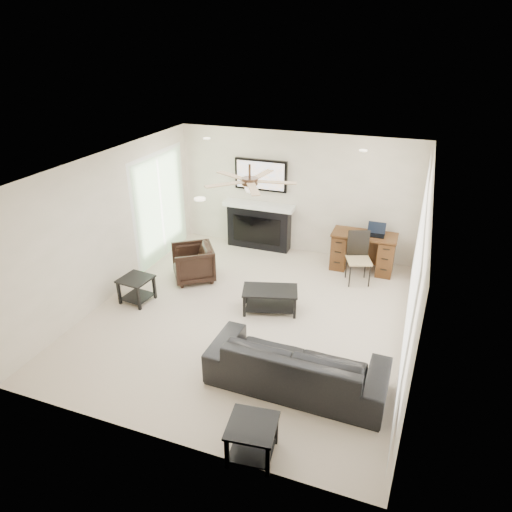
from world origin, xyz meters
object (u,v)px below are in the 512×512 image
(coffee_table, at_px, (270,300))
(fireplace_unit, at_px, (259,206))
(armchair, at_px, (193,263))
(desk, at_px, (363,252))
(sofa, at_px, (297,364))

(coffee_table, height_order, fireplace_unit, fireplace_unit)
(coffee_table, bearing_deg, armchair, 145.83)
(coffee_table, relative_size, desk, 0.74)
(armchair, bearing_deg, desk, 81.99)
(desk, bearing_deg, armchair, -153.03)
(armchair, bearing_deg, sofa, 15.44)
(sofa, xyz_separation_m, armchair, (-2.60, 2.15, -0.00))
(fireplace_unit, bearing_deg, armchair, -110.43)
(armchair, bearing_deg, fireplace_unit, 124.60)
(fireplace_unit, relative_size, desk, 1.57)
(sofa, distance_m, fireplace_unit, 4.42)
(armchair, distance_m, desk, 3.27)
(fireplace_unit, bearing_deg, desk, -7.41)
(sofa, relative_size, desk, 1.89)
(coffee_table, bearing_deg, fireplace_unit, 97.78)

